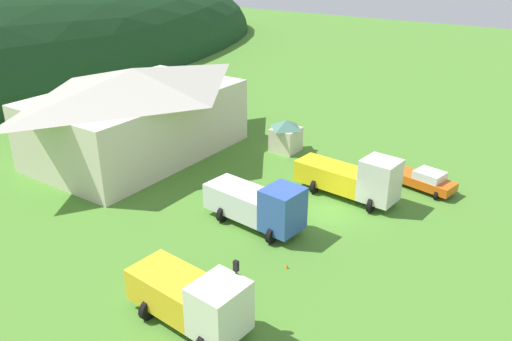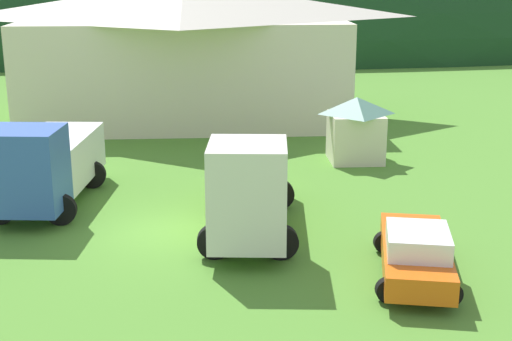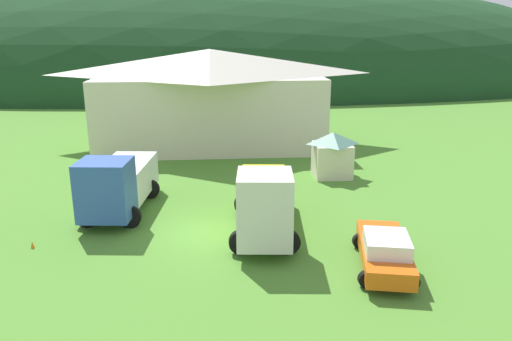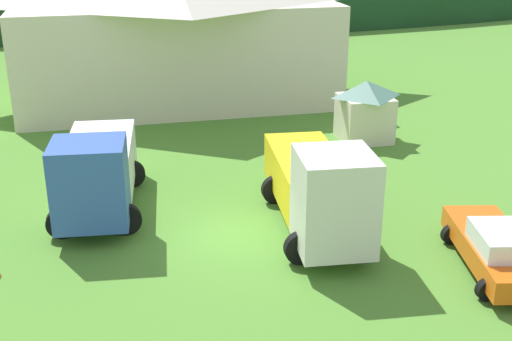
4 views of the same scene
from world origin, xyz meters
TOP-DOWN VIEW (x-y plane):
  - ground_plane at (0.00, 0.00)m, footprint 200.00×200.00m
  - forested_hill_backdrop at (0.00, 67.81)m, footprint 150.38×60.00m
  - depot_building at (0.51, 19.26)m, footprint 19.25×12.17m
  - play_shed_cream at (8.52, 8.65)m, footprint 2.56×2.47m
  - box_truck_blue at (-4.28, 2.95)m, footprint 3.68×7.38m
  - flatbed_truck_yellow at (3.12, -0.57)m, footprint 3.55×8.10m
  - service_pickup_orange at (7.67, -4.38)m, footprint 2.99×5.41m

SIDE VIEW (x-z plane):
  - ground_plane at x=0.00m, z-range 0.00..0.00m
  - forested_hill_backdrop at x=0.00m, z-range -18.34..18.34m
  - service_pickup_orange at x=7.67m, z-range 0.00..1.66m
  - play_shed_cream at x=8.52m, z-range 0.05..3.03m
  - box_truck_blue at x=-4.28m, z-range -0.02..3.40m
  - flatbed_truck_yellow at x=3.12m, z-range -0.10..3.57m
  - depot_building at x=0.51m, z-range 0.12..7.98m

